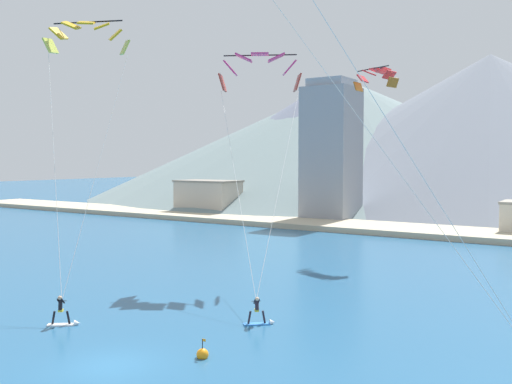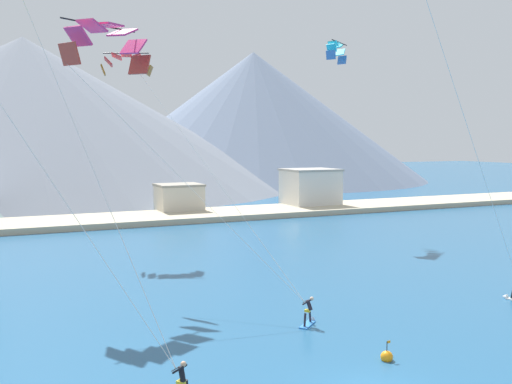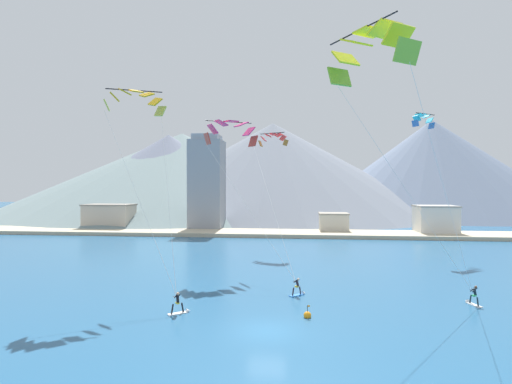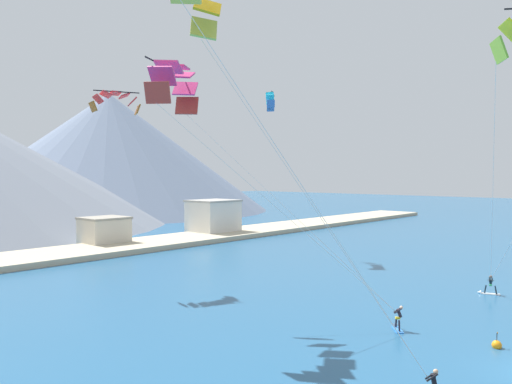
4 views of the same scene
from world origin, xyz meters
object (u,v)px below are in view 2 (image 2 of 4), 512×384
(parafoil_kite_distant_high_outer, at_px, (126,62))
(parafoil_kite_distant_low_drift, at_px, (336,49))
(parafoil_kite_mid_center, at_px, (108,42))
(kitesurfer_mid_center, at_px, (309,316))
(race_marker_buoy, at_px, (387,357))

(parafoil_kite_distant_high_outer, height_order, parafoil_kite_distant_low_drift, parafoil_kite_distant_low_drift)
(parafoil_kite_mid_center, distance_m, parafoil_kite_distant_high_outer, 14.59)
(parafoil_kite_distant_high_outer, bearing_deg, kitesurfer_mid_center, -81.50)
(parafoil_kite_mid_center, relative_size, parafoil_kite_distant_high_outer, 3.43)
(parafoil_kite_distant_low_drift, distance_m, race_marker_buoy, 41.57)
(kitesurfer_mid_center, distance_m, parafoil_kite_mid_center, 21.64)
(parafoil_kite_mid_center, xyz_separation_m, parafoil_kite_distant_high_outer, (4.14, 13.97, 0.72))
(parafoil_kite_distant_low_drift, relative_size, race_marker_buoy, 3.96)
(parafoil_kite_distant_high_outer, bearing_deg, parafoil_kite_distant_low_drift, 0.08)
(kitesurfer_mid_center, xyz_separation_m, parafoil_kite_mid_center, (-8.08, 12.41, 15.78))
(parafoil_kite_mid_center, bearing_deg, parafoil_kite_distant_high_outer, 73.51)
(race_marker_buoy, bearing_deg, parafoil_kite_distant_low_drift, 61.30)
(parafoil_kite_mid_center, height_order, race_marker_buoy, parafoil_kite_mid_center)
(kitesurfer_mid_center, bearing_deg, parafoil_kite_mid_center, 123.06)
(parafoil_kite_distant_high_outer, xyz_separation_m, parafoil_kite_distant_low_drift, (22.23, 0.03, 2.53))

